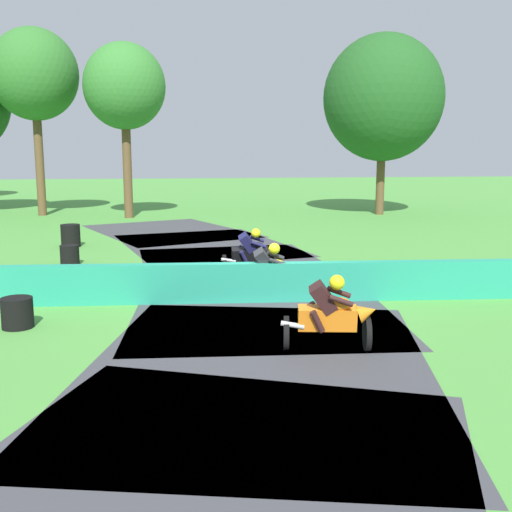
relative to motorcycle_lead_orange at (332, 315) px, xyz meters
name	(u,v)px	position (x,y,z in m)	size (l,w,h in m)	color
ground_plane	(262,301)	(-0.70, 3.64, -0.65)	(120.00, 120.00, 0.00)	#4C933D
track_asphalt	(202,302)	(-2.06, 3.72, -0.65)	(10.95, 34.04, 0.01)	#3D3D42
safety_barrier	(471,279)	(4.20, 3.34, -0.20)	(0.30, 21.86, 0.90)	#239375
motorcycle_lead_orange	(332,315)	(0.00, 0.00, 0.00)	(1.71, 0.93, 1.43)	black
motorcycle_chase_yellow	(270,272)	(-0.48, 3.81, -0.01)	(1.68, 0.81, 1.43)	black
motorcycle_trailing_black	(253,253)	(-0.55, 6.53, -0.02)	(1.68, 0.83, 1.43)	black
tire_stack_mid_b	(17,313)	(-5.73, 2.18, -0.35)	(0.61, 0.61, 0.60)	black
tire_stack_far	(57,279)	(-5.63, 5.79, -0.45)	(0.56, 0.56, 0.40)	black
tire_stack_extra_a	(70,255)	(-5.81, 8.85, -0.35)	(0.56, 0.56, 0.60)	black
tire_stack_extra_b	(71,236)	(-6.36, 12.45, -0.25)	(0.67, 0.67, 0.80)	black
tree_far_right	(34,75)	(-9.57, 23.47, 6.47)	(4.40, 4.40, 9.49)	brown
tree_mid_rise	(124,87)	(-4.97, 21.72, 5.77)	(4.01, 4.01, 8.59)	brown
tree_distant	(383,98)	(8.17, 21.64, 5.39)	(6.18, 6.18, 9.30)	brown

